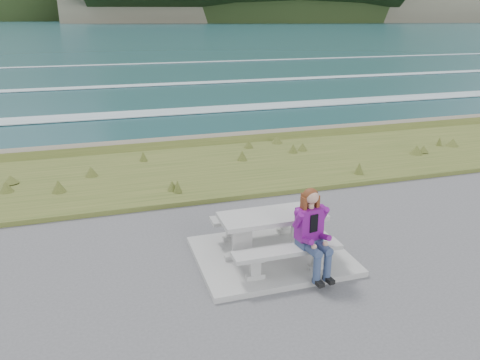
# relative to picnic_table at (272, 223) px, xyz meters

# --- Properties ---
(concrete_slab) EXTENTS (2.60, 2.10, 0.10)m
(concrete_slab) POSITION_rel_picnic_table_xyz_m (-0.00, 0.00, -0.63)
(concrete_slab) COLOR #9E9E99
(concrete_slab) RESTS_ON ground
(picnic_table) EXTENTS (1.80, 0.75, 0.75)m
(picnic_table) POSITION_rel_picnic_table_xyz_m (0.00, 0.00, 0.00)
(picnic_table) COLOR #9E9E99
(picnic_table) RESTS_ON concrete_slab
(bench_landward) EXTENTS (1.80, 0.35, 0.45)m
(bench_landward) POSITION_rel_picnic_table_xyz_m (0.00, -0.70, -0.23)
(bench_landward) COLOR #9E9E99
(bench_landward) RESTS_ON concrete_slab
(bench_seaward) EXTENTS (1.80, 0.35, 0.45)m
(bench_seaward) POSITION_rel_picnic_table_xyz_m (0.00, 0.70, -0.23)
(bench_seaward) COLOR #9E9E99
(bench_seaward) RESTS_ON concrete_slab
(grass_verge) EXTENTS (160.00, 4.50, 0.22)m
(grass_verge) POSITION_rel_picnic_table_xyz_m (-0.00, 5.00, -0.68)
(grass_verge) COLOR #3D501E
(grass_verge) RESTS_ON ground
(shore_drop) EXTENTS (160.00, 0.80, 2.20)m
(shore_drop) POSITION_rel_picnic_table_xyz_m (-0.00, 7.90, -0.68)
(shore_drop) COLOR #605A48
(shore_drop) RESTS_ON ground
(ocean) EXTENTS (1600.00, 1600.00, 0.09)m
(ocean) POSITION_rel_picnic_table_xyz_m (-0.00, 25.09, -2.42)
(ocean) COLOR #1D4B52
(ocean) RESTS_ON ground
(headland_range) EXTENTS (729.83, 363.95, 226.35)m
(headland_range) POSITION_rel_picnic_table_xyz_m (190.20, 398.16, 9.27)
(headland_range) COLOR #605A48
(headland_range) RESTS_ON ground
(seated_woman) EXTENTS (0.49, 0.75, 1.42)m
(seated_woman) POSITION_rel_picnic_table_xyz_m (0.39, -0.83, -0.06)
(seated_woman) COLOR navy
(seated_woman) RESTS_ON concrete_slab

